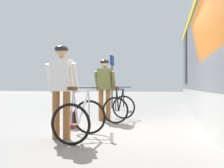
{
  "coord_description": "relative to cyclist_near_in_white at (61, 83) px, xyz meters",
  "views": [
    {
      "loc": [
        0.7,
        -5.57,
        1.0
      ],
      "look_at": [
        -0.69,
        0.8,
        1.05
      ],
      "focal_mm": 40.76,
      "sensor_mm": 36.0,
      "label": 1
    }
  ],
  "objects": [
    {
      "name": "ground_plane",
      "position": [
        1.24,
        1.12,
        -1.05
      ],
      "size": [
        80.0,
        80.0,
        0.0
      ],
      "primitive_type": "plane",
      "color": "gray"
    },
    {
      "name": "cyclist_near_in_white",
      "position": [
        0.0,
        0.0,
        0.0
      ],
      "size": [
        0.62,
        0.33,
        1.76
      ],
      "color": "#935B2D",
      "rests_on": "ground"
    },
    {
      "name": "cyclist_far_in_olive",
      "position": [
        0.17,
        2.65,
        0.0
      ],
      "size": [
        0.63,
        0.34,
        1.76
      ],
      "color": "#935B2D",
      "rests_on": "ground"
    },
    {
      "name": "bicycle_near_silver",
      "position": [
        0.36,
        0.07,
        -0.65
      ],
      "size": [
        0.72,
        1.08,
        0.99
      ],
      "color": "black",
      "rests_on": "ground"
    },
    {
      "name": "bicycle_far_black",
      "position": [
        0.62,
        2.65,
        -0.65
      ],
      "size": [
        0.76,
        1.1,
        0.99
      ],
      "color": "black",
      "rests_on": "ground"
    },
    {
      "name": "backpack_on_platform",
      "position": [
        -0.31,
        1.2,
        -0.85
      ],
      "size": [
        0.29,
        0.2,
        0.4
      ],
      "primitive_type": "cube",
      "rotation": [
        0.0,
        0.0,
        -0.07
      ],
      "color": "maroon",
      "rests_on": "ground"
    },
    {
      "name": "water_bottle_near_the_bikes",
      "position": [
        0.99,
        -0.1,
        -0.96
      ],
      "size": [
        0.06,
        0.06,
        0.19
      ],
      "primitive_type": "cylinder",
      "color": "silver",
      "rests_on": "ground"
    },
    {
      "name": "platform_sign_post",
      "position": [
        -0.52,
        6.81,
        0.57
      ],
      "size": [
        0.08,
        0.7,
        2.4
      ],
      "color": "#595B60",
      "rests_on": "ground"
    }
  ]
}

